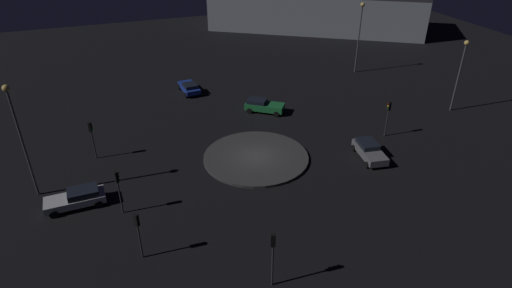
% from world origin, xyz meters
% --- Properties ---
extents(ground_plane, '(115.31, 115.31, 0.00)m').
position_xyz_m(ground_plane, '(0.00, 0.00, 0.00)').
color(ground_plane, black).
extents(roundabout_island, '(9.94, 9.94, 0.24)m').
position_xyz_m(roundabout_island, '(0.00, 0.00, 0.12)').
color(roundabout_island, '#383838').
rests_on(roundabout_island, ground_plane).
extents(car_silver, '(4.63, 2.17, 1.44)m').
position_xyz_m(car_silver, '(-15.83, -1.85, 0.75)').
color(car_silver, silver).
rests_on(car_silver, ground_plane).
extents(car_blue, '(2.29, 4.22, 1.32)m').
position_xyz_m(car_blue, '(-2.36, 17.82, 0.70)').
color(car_blue, '#1E38A5').
rests_on(car_blue, ground_plane).
extents(car_grey, '(2.61, 4.60, 1.42)m').
position_xyz_m(car_grey, '(10.10, -3.54, 0.75)').
color(car_grey, slate).
rests_on(car_grey, ground_plane).
extents(car_green, '(4.58, 4.06, 1.45)m').
position_xyz_m(car_green, '(4.36, 9.34, 0.77)').
color(car_green, '#1E7238').
rests_on(car_green, ground_plane).
extents(traffic_light_east, '(0.36, 0.31, 3.86)m').
position_xyz_m(traffic_light_east, '(13.99, -0.51, 2.76)').
color(traffic_light_east, '#2D2D2D').
rests_on(traffic_light_east, ground_plane).
extents(traffic_light_west, '(0.39, 0.36, 3.77)m').
position_xyz_m(traffic_light_west, '(-14.15, 5.27, 2.70)').
color(traffic_light_west, '#2D2D2D').
rests_on(traffic_light_west, ground_plane).
extents(traffic_light_southwest, '(0.39, 0.38, 3.71)m').
position_xyz_m(traffic_light_southwest, '(-11.76, -9.43, 2.65)').
color(traffic_light_southwest, '#2D2D2D').
rests_on(traffic_light_southwest, ground_plane).
extents(traffic_light_west_near, '(0.39, 0.35, 3.81)m').
position_xyz_m(traffic_light_west_near, '(-12.56, -4.00, 2.73)').
color(traffic_light_west_near, '#2D2D2D').
rests_on(traffic_light_west_near, ground_plane).
extents(traffic_light_south, '(0.35, 0.39, 4.20)m').
position_xyz_m(traffic_light_south, '(-4.38, -14.74, 2.99)').
color(traffic_light_south, '#2D2D2D').
rests_on(traffic_light_south, ground_plane).
extents(streetlamp_northeast, '(0.58, 0.58, 9.61)m').
position_xyz_m(streetlamp_northeast, '(21.25, 17.00, 6.44)').
color(streetlamp_northeast, '#4C4C51').
rests_on(streetlamp_northeast, ground_plane).
extents(streetlamp_west, '(0.54, 0.54, 9.74)m').
position_xyz_m(streetlamp_west, '(-18.97, 0.93, 6.29)').
color(streetlamp_west, '#4C4C51').
rests_on(streetlamp_west, ground_plane).
extents(streetlamp_east, '(0.54, 0.54, 8.23)m').
position_xyz_m(streetlamp_east, '(24.91, 2.13, 5.45)').
color(streetlamp_east, '#4C4C51').
rests_on(streetlamp_east, ground_plane).
extents(store_building, '(38.28, 30.06, 7.43)m').
position_xyz_m(store_building, '(26.52, 39.77, 3.72)').
color(store_building, '#8C939E').
rests_on(store_building, ground_plane).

